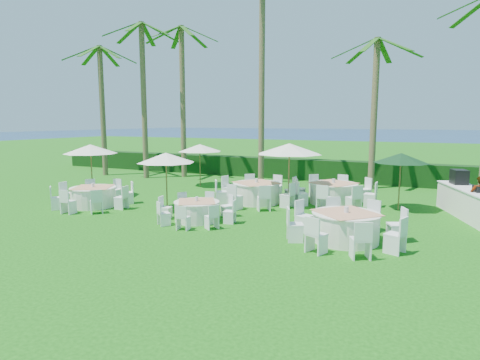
% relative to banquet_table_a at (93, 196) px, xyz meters
% --- Properties ---
extents(ground, '(120.00, 120.00, 0.00)m').
position_rel_banquet_table_a_xyz_m(ground, '(4.32, -0.97, -0.42)').
color(ground, '#124F0D').
rests_on(ground, ground).
extents(hedge, '(34.00, 1.00, 1.20)m').
position_rel_banquet_table_a_xyz_m(hedge, '(4.32, 11.03, 0.18)').
color(hedge, black).
rests_on(hedge, ground).
extents(ocean, '(260.00, 260.00, 0.00)m').
position_rel_banquet_table_a_xyz_m(ocean, '(4.32, 101.03, -0.42)').
color(ocean, '#081C51').
rests_on(ocean, ground).
extents(banquet_table_a, '(3.17, 3.17, 0.96)m').
position_rel_banquet_table_a_xyz_m(banquet_table_a, '(0.00, 0.00, 0.00)').
color(banquet_table_a, white).
rests_on(banquet_table_a, ground).
extents(banquet_table_b, '(2.77, 2.77, 0.85)m').
position_rel_banquet_table_a_xyz_m(banquet_table_b, '(5.05, -0.29, -0.05)').
color(banquet_table_b, white).
rests_on(banquet_table_b, ground).
extents(banquet_table_c, '(3.32, 3.32, 1.02)m').
position_rel_banquet_table_a_xyz_m(banquet_table_c, '(10.17, -0.54, 0.03)').
color(banquet_table_c, white).
rests_on(banquet_table_c, ground).
extents(banquet_table_e, '(3.49, 3.49, 1.04)m').
position_rel_banquet_table_a_xyz_m(banquet_table_e, '(5.74, 3.44, 0.04)').
color(banquet_table_e, white).
rests_on(banquet_table_e, ground).
extents(banquet_table_f, '(3.50, 3.50, 1.05)m').
position_rel_banquet_table_a_xyz_m(banquet_table_f, '(8.70, 4.72, 0.04)').
color(banquet_table_f, white).
rests_on(banquet_table_f, ground).
extents(umbrella_a, '(2.34, 2.34, 2.40)m').
position_rel_banquet_table_a_xyz_m(umbrella_a, '(-1.58, 1.53, 1.77)').
color(umbrella_a, brown).
rests_on(umbrella_a, ground).
extents(umbrella_b, '(2.22, 2.22, 2.23)m').
position_rel_banquet_table_a_xyz_m(umbrella_b, '(3.06, 0.76, 1.62)').
color(umbrella_b, brown).
rests_on(umbrella_b, ground).
extents(umbrella_c, '(2.33, 2.33, 2.23)m').
position_rel_banquet_table_a_xyz_m(umbrella_c, '(1.28, 6.32, 1.61)').
color(umbrella_c, brown).
rests_on(umbrella_c, ground).
extents(umbrella_d, '(2.68, 2.68, 2.54)m').
position_rel_banquet_table_a_xyz_m(umbrella_d, '(7.08, 3.65, 1.90)').
color(umbrella_d, brown).
rests_on(umbrella_d, ground).
extents(umbrella_green, '(2.03, 2.03, 2.23)m').
position_rel_banquet_table_a_xyz_m(umbrella_green, '(11.28, 4.52, 1.61)').
color(umbrella_green, brown).
rests_on(umbrella_green, ground).
extents(buffet_table, '(2.28, 4.58, 1.60)m').
position_rel_banquet_table_a_xyz_m(buffet_table, '(13.73, 4.07, 0.14)').
color(buffet_table, white).
rests_on(buffet_table, ground).
extents(staff_person, '(0.59, 0.39, 1.63)m').
position_rel_banquet_table_a_xyz_m(staff_person, '(13.87, 3.52, 0.39)').
color(staff_person, gray).
rests_on(staff_person, ground).
extents(palm_a, '(4.37, 4.26, 9.14)m').
position_rel_banquet_table_a_xyz_m(palm_a, '(-3.28, 7.59, 4.61)').
color(palm_a, brown).
rests_on(palm_a, ground).
extents(palm_b, '(4.27, 4.36, 9.05)m').
position_rel_banquet_table_a_xyz_m(palm_b, '(-1.47, 9.01, 4.57)').
color(palm_b, brown).
rests_on(palm_b, ground).
extents(palm_c, '(4.41, 4.10, 12.50)m').
position_rel_banquet_table_a_xyz_m(palm_c, '(3.81, 8.72, 6.32)').
color(palm_c, brown).
rests_on(palm_c, ground).
extents(palm_d, '(4.24, 4.37, 7.50)m').
position_rel_banquet_table_a_xyz_m(palm_d, '(9.65, 9.34, 3.77)').
color(palm_d, brown).
rests_on(palm_d, ground).
extents(palm_f, '(4.28, 4.35, 8.04)m').
position_rel_banquet_table_a_xyz_m(palm_f, '(-6.47, 7.52, 4.05)').
color(palm_f, brown).
rests_on(palm_f, ground).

